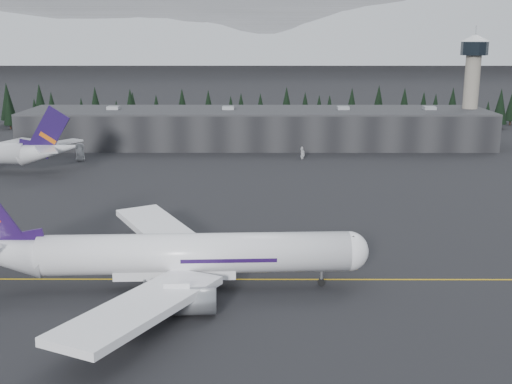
{
  "coord_description": "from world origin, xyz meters",
  "views": [
    {
      "loc": [
        0.36,
        -98.25,
        38.31
      ],
      "look_at": [
        0.0,
        20.0,
        9.0
      ],
      "focal_mm": 45.0,
      "sensor_mm": 36.0,
      "label": 1
    }
  ],
  "objects_px": {
    "jet_main": "(157,255)",
    "terminal": "(257,127)",
    "control_tower": "(472,77)",
    "gse_vehicle_a": "(80,159)",
    "gse_vehicle_b": "(303,157)"
  },
  "relations": [
    {
      "from": "jet_main",
      "to": "terminal",
      "type": "bearing_deg",
      "value": 80.81
    },
    {
      "from": "control_tower",
      "to": "terminal",
      "type": "bearing_deg",
      "value": -177.71
    },
    {
      "from": "terminal",
      "to": "jet_main",
      "type": "bearing_deg",
      "value": -96.56
    },
    {
      "from": "terminal",
      "to": "gse_vehicle_a",
      "type": "relative_size",
      "value": 28.32
    },
    {
      "from": "control_tower",
      "to": "gse_vehicle_a",
      "type": "height_order",
      "value": "control_tower"
    },
    {
      "from": "gse_vehicle_a",
      "to": "gse_vehicle_b",
      "type": "xyz_separation_m",
      "value": [
        68.82,
        3.7,
        -0.11
      ]
    },
    {
      "from": "control_tower",
      "to": "gse_vehicle_b",
      "type": "relative_size",
      "value": 9.56
    },
    {
      "from": "control_tower",
      "to": "jet_main",
      "type": "relative_size",
      "value": 0.57
    },
    {
      "from": "gse_vehicle_b",
      "to": "gse_vehicle_a",
      "type": "bearing_deg",
      "value": -82.31
    },
    {
      "from": "gse_vehicle_a",
      "to": "gse_vehicle_b",
      "type": "relative_size",
      "value": 1.43
    },
    {
      "from": "terminal",
      "to": "gse_vehicle_b",
      "type": "height_order",
      "value": "terminal"
    },
    {
      "from": "control_tower",
      "to": "jet_main",
      "type": "height_order",
      "value": "control_tower"
    },
    {
      "from": "control_tower",
      "to": "jet_main",
      "type": "xyz_separation_m",
      "value": [
        -90.05,
        -133.74,
        -17.92
      ]
    },
    {
      "from": "terminal",
      "to": "gse_vehicle_b",
      "type": "distance_m",
      "value": 29.85
    },
    {
      "from": "terminal",
      "to": "jet_main",
      "type": "xyz_separation_m",
      "value": [
        -15.05,
        -130.74,
        -0.81
      ]
    }
  ]
}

